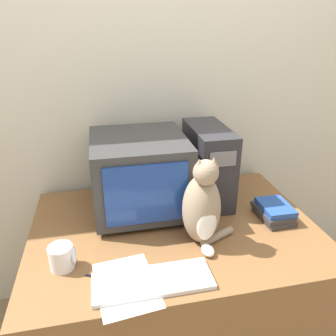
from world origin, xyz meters
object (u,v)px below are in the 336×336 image
(crt_monitor, at_px, (140,173))
(keyboard, at_px, (153,281))
(mug, at_px, (62,257))
(cat, at_px, (202,207))
(computer_tower, at_px, (208,164))
(book_stack, at_px, (274,212))
(pen, at_px, (104,277))

(crt_monitor, bearing_deg, keyboard, -93.04)
(keyboard, relative_size, mug, 4.39)
(cat, bearing_deg, computer_tower, 66.93)
(cat, height_order, mug, cat)
(crt_monitor, bearing_deg, cat, -56.30)
(book_stack, xyz_separation_m, mug, (-0.97, -0.15, 0.01))
(pen, xyz_separation_m, mug, (-0.15, 0.09, 0.04))
(cat, distance_m, book_stack, 0.43)
(keyboard, distance_m, mug, 0.37)
(computer_tower, xyz_separation_m, pen, (-0.57, -0.51, -0.19))
(cat, xyz_separation_m, mug, (-0.58, -0.05, -0.12))
(keyboard, xyz_separation_m, pen, (-0.17, 0.06, -0.01))
(book_stack, height_order, mug, mug)
(crt_monitor, height_order, cat, cat)
(computer_tower, height_order, keyboard, computer_tower)
(crt_monitor, height_order, keyboard, crt_monitor)
(pen, bearing_deg, cat, 18.71)
(crt_monitor, height_order, book_stack, crt_monitor)
(keyboard, distance_m, pen, 0.18)
(book_stack, bearing_deg, crt_monitor, 159.65)
(computer_tower, xyz_separation_m, book_stack, (0.26, -0.27, -0.16))
(keyboard, xyz_separation_m, cat, (0.25, 0.21, 0.16))
(pen, bearing_deg, mug, 148.63)
(keyboard, bearing_deg, mug, 154.40)
(crt_monitor, xyz_separation_m, keyboard, (-0.03, -0.54, -0.19))
(cat, bearing_deg, book_stack, 12.40)
(keyboard, bearing_deg, book_stack, 25.31)
(computer_tower, bearing_deg, cat, -111.41)
(book_stack, xyz_separation_m, pen, (-0.82, -0.24, -0.03))
(computer_tower, distance_m, mug, 0.84)
(crt_monitor, relative_size, cat, 1.18)
(keyboard, height_order, mug, mug)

